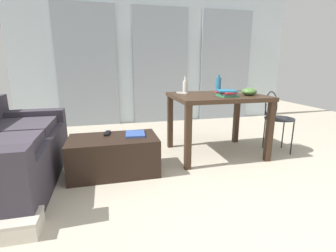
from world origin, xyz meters
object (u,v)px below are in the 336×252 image
craft_table (217,103)px  magazine (135,134)px  tv_remote_on_table (182,93)px  shoebox (17,226)px  scissors (240,92)px  couch (3,154)px  tv_remote_primary (107,133)px  bottle_far (218,84)px  wire_chair (275,114)px  book_stack (226,93)px  bowl (249,92)px  coffee_table (114,155)px  bottle_near (185,86)px

craft_table → magazine: (-1.10, -0.26, -0.27)m
tv_remote_on_table → shoebox: bearing=-172.6°
scissors → magazine: (-1.50, -0.42, -0.38)m
couch → tv_remote_primary: bearing=10.2°
bottle_far → tv_remote_primary: size_ratio=1.35×
bottle_far → tv_remote_primary: bottle_far is taller
bottle_far → wire_chair: bearing=-32.1°
couch → book_stack: size_ratio=6.17×
bowl → scissors: bowl is taller
coffee_table → tv_remote_primary: bearing=112.0°
bottle_near → book_stack: 0.67m
craft_table → bowl: size_ratio=6.12×
bottle_near → magazine: bearing=-140.6°
bowl → tv_remote_on_table: bowl is taller
tv_remote_primary → book_stack: bearing=7.9°
bottle_near → tv_remote_on_table: bearing=-118.0°
coffee_table → tv_remote_on_table: bearing=28.7°
wire_chair → bottle_far: bearing=147.9°
bottle_far → coffee_table: bearing=-157.9°
wire_chair → tv_remote_primary: bearing=-178.7°
craft_table → tv_remote_on_table: size_ratio=6.75×
bowl → tv_remote_on_table: bearing=152.8°
bottle_far → tv_remote_on_table: size_ratio=1.37×
couch → bottle_far: (2.55, 0.64, 0.58)m
coffee_table → scissors: size_ratio=8.78×
couch → bottle_near: bearing=19.1°
bowl → shoebox: bearing=-156.8°
scissors → shoebox: size_ratio=0.35×
bottle_near → magazine: (-0.78, -0.64, -0.46)m
book_stack → magazine: (-1.12, -0.06, -0.42)m
bottle_near → bowl: bottle_near is taller
couch → coffee_table: couch is taller
couch → bottle_near: 2.27m
couch → magazine: bearing=3.5°
bottle_far → bowl: bottle_far is taller
coffee_table → bottle_near: (1.03, 0.69, 0.68)m
magazine → scissors: bearing=21.0°
book_stack → bowl: bearing=3.3°
coffee_table → bottle_far: size_ratio=4.07×
wire_chair → magazine: 1.91m
coffee_table → wire_chair: (2.15, 0.19, 0.32)m
couch → tv_remote_on_table: (1.99, 0.55, 0.48)m
couch → book_stack: 2.48m
bowl → book_stack: size_ratio=0.66×
wire_chair → book_stack: 0.85m
bottle_far → tv_remote_primary: 1.69m
scissors → magazine: scissors is taller
bottle_near → tv_remote_primary: 1.30m
wire_chair → bottle_far: (-0.66, 0.41, 0.38)m
book_stack → shoebox: (-2.07, -1.00, -0.77)m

